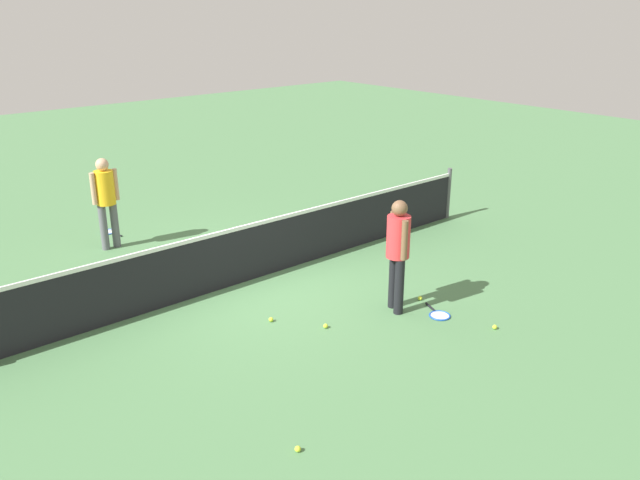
{
  "coord_description": "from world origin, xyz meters",
  "views": [
    {
      "loc": [
        -5.52,
        -8.22,
        4.33
      ],
      "look_at": [
        0.49,
        -1.16,
        0.9
      ],
      "focal_mm": 36.46,
      "sensor_mm": 36.0,
      "label": 1
    }
  ],
  "objects_px": {
    "tennis_ball_stray_left": "(298,449)",
    "tennis_ball_stray_right": "(326,326)",
    "tennis_ball_baseline": "(271,320)",
    "player_near_side": "(398,247)",
    "tennis_ball_near_player": "(420,298)",
    "tennis_racket_near_player": "(439,315)",
    "tennis_ball_midcourt": "(495,327)",
    "player_far_side": "(106,196)",
    "tennis_racket_far_player": "(110,232)"
  },
  "relations": [
    {
      "from": "tennis_ball_stray_left",
      "to": "tennis_ball_stray_right",
      "type": "height_order",
      "value": "same"
    },
    {
      "from": "tennis_ball_midcourt",
      "to": "tennis_ball_stray_left",
      "type": "bearing_deg",
      "value": -175.88
    },
    {
      "from": "player_near_side",
      "to": "tennis_ball_midcourt",
      "type": "relative_size",
      "value": 25.76
    },
    {
      "from": "tennis_ball_near_player",
      "to": "tennis_ball_stray_right",
      "type": "relative_size",
      "value": 1.0
    },
    {
      "from": "tennis_ball_stray_right",
      "to": "tennis_ball_midcourt",
      "type": "bearing_deg",
      "value": -41.14
    },
    {
      "from": "tennis_racket_far_player",
      "to": "tennis_ball_near_player",
      "type": "height_order",
      "value": "tennis_ball_near_player"
    },
    {
      "from": "tennis_ball_baseline",
      "to": "tennis_ball_stray_right",
      "type": "bearing_deg",
      "value": -54.41
    },
    {
      "from": "tennis_racket_far_player",
      "to": "player_near_side",
      "type": "bearing_deg",
      "value": -73.22
    },
    {
      "from": "tennis_racket_near_player",
      "to": "tennis_ball_baseline",
      "type": "distance_m",
      "value": 2.45
    },
    {
      "from": "tennis_racket_near_player",
      "to": "tennis_ball_midcourt",
      "type": "bearing_deg",
      "value": -70.85
    },
    {
      "from": "tennis_ball_near_player",
      "to": "player_near_side",
      "type": "bearing_deg",
      "value": 177.79
    },
    {
      "from": "tennis_ball_stray_left",
      "to": "tennis_ball_stray_right",
      "type": "bearing_deg",
      "value": 43.06
    },
    {
      "from": "tennis_ball_midcourt",
      "to": "tennis_ball_baseline",
      "type": "height_order",
      "value": "same"
    },
    {
      "from": "tennis_ball_stray_right",
      "to": "tennis_racket_far_player",
      "type": "bearing_deg",
      "value": 96.44
    },
    {
      "from": "tennis_ball_stray_right",
      "to": "tennis_ball_baseline",
      "type": "bearing_deg",
      "value": 125.59
    },
    {
      "from": "player_near_side",
      "to": "tennis_racket_far_player",
      "type": "distance_m",
      "value": 6.39
    },
    {
      "from": "tennis_ball_midcourt",
      "to": "tennis_ball_stray_left",
      "type": "height_order",
      "value": "same"
    },
    {
      "from": "player_far_side",
      "to": "tennis_ball_near_player",
      "type": "xyz_separation_m",
      "value": [
        2.67,
        -5.23,
        -0.98
      ]
    },
    {
      "from": "tennis_ball_midcourt",
      "to": "tennis_ball_stray_right",
      "type": "bearing_deg",
      "value": 138.86
    },
    {
      "from": "player_near_side",
      "to": "tennis_ball_stray_right",
      "type": "xyz_separation_m",
      "value": [
        -1.17,
        0.24,
        -0.98
      ]
    },
    {
      "from": "player_far_side",
      "to": "tennis_ball_near_player",
      "type": "distance_m",
      "value": 5.95
    },
    {
      "from": "player_far_side",
      "to": "tennis_ball_baseline",
      "type": "height_order",
      "value": "player_far_side"
    },
    {
      "from": "player_near_side",
      "to": "player_far_side",
      "type": "relative_size",
      "value": 1.0
    },
    {
      "from": "tennis_racket_near_player",
      "to": "tennis_ball_near_player",
      "type": "relative_size",
      "value": 9.17
    },
    {
      "from": "tennis_racket_far_player",
      "to": "tennis_ball_midcourt",
      "type": "bearing_deg",
      "value": -71.66
    },
    {
      "from": "tennis_racket_near_player",
      "to": "tennis_racket_far_player",
      "type": "xyz_separation_m",
      "value": [
        -2.17,
        6.58,
        0.0
      ]
    },
    {
      "from": "player_far_side",
      "to": "tennis_racket_near_player",
      "type": "height_order",
      "value": "player_far_side"
    },
    {
      "from": "tennis_racket_near_player",
      "to": "tennis_ball_stray_right",
      "type": "relative_size",
      "value": 9.17
    },
    {
      "from": "tennis_ball_near_player",
      "to": "tennis_ball_stray_left",
      "type": "distance_m",
      "value": 3.98
    },
    {
      "from": "player_far_side",
      "to": "tennis_ball_midcourt",
      "type": "xyz_separation_m",
      "value": [
        2.76,
        -6.53,
        -0.98
      ]
    },
    {
      "from": "tennis_racket_near_player",
      "to": "tennis_ball_stray_right",
      "type": "distance_m",
      "value": 1.71
    },
    {
      "from": "tennis_racket_near_player",
      "to": "tennis_ball_midcourt",
      "type": "xyz_separation_m",
      "value": [
        0.27,
        -0.78,
        0.02
      ]
    },
    {
      "from": "player_near_side",
      "to": "tennis_ball_near_player",
      "type": "xyz_separation_m",
      "value": [
        0.53,
        -0.02,
        -0.98
      ]
    },
    {
      "from": "tennis_ball_near_player",
      "to": "tennis_ball_stray_right",
      "type": "bearing_deg",
      "value": 171.37
    },
    {
      "from": "tennis_ball_near_player",
      "to": "player_far_side",
      "type": "bearing_deg",
      "value": 117.04
    },
    {
      "from": "tennis_ball_baseline",
      "to": "player_near_side",
      "type": "bearing_deg",
      "value": -28.62
    },
    {
      "from": "player_far_side",
      "to": "tennis_ball_stray_left",
      "type": "xyz_separation_m",
      "value": [
        -0.99,
        -6.8,
        -0.98
      ]
    },
    {
      "from": "player_near_side",
      "to": "tennis_ball_stray_left",
      "type": "xyz_separation_m",
      "value": [
        -3.13,
        -1.59,
        -0.98
      ]
    },
    {
      "from": "tennis_ball_midcourt",
      "to": "tennis_ball_stray_right",
      "type": "height_order",
      "value": "same"
    },
    {
      "from": "tennis_ball_stray_left",
      "to": "tennis_ball_midcourt",
      "type": "bearing_deg",
      "value": 4.12
    },
    {
      "from": "tennis_ball_near_player",
      "to": "tennis_racket_far_player",
      "type": "bearing_deg",
      "value": 111.22
    },
    {
      "from": "player_near_side",
      "to": "tennis_ball_baseline",
      "type": "distance_m",
      "value": 2.1
    },
    {
      "from": "player_far_side",
      "to": "tennis_ball_midcourt",
      "type": "bearing_deg",
      "value": -67.12
    },
    {
      "from": "player_far_side",
      "to": "tennis_ball_baseline",
      "type": "relative_size",
      "value": 25.76
    },
    {
      "from": "tennis_ball_midcourt",
      "to": "player_far_side",
      "type": "bearing_deg",
      "value": 112.88
    },
    {
      "from": "tennis_ball_midcourt",
      "to": "tennis_ball_baseline",
      "type": "xyz_separation_m",
      "value": [
        -2.26,
        2.22,
        0.0
      ]
    },
    {
      "from": "tennis_ball_stray_left",
      "to": "player_near_side",
      "type": "bearing_deg",
      "value": 27.01
    },
    {
      "from": "player_far_side",
      "to": "player_near_side",
      "type": "bearing_deg",
      "value": -67.7
    },
    {
      "from": "tennis_racket_near_player",
      "to": "player_far_side",
      "type": "bearing_deg",
      "value": 113.37
    },
    {
      "from": "tennis_ball_near_player",
      "to": "tennis_ball_stray_right",
      "type": "xyz_separation_m",
      "value": [
        -1.7,
        0.26,
        0.0
      ]
    }
  ]
}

